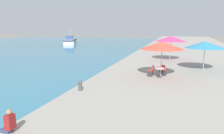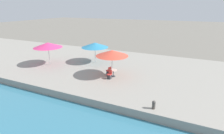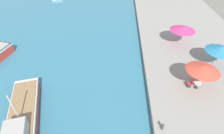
# 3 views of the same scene
# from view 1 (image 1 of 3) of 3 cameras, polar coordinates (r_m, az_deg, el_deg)

# --- Properties ---
(water_basin) EXTENTS (56.00, 90.00, 0.04)m
(water_basin) POSITION_cam_1_polar(r_m,az_deg,el_deg) (52.03, -24.50, 4.65)
(water_basin) COLOR teal
(water_basin) RESTS_ON ground_plane
(quay_promenade) EXTENTS (16.00, 90.00, 0.73)m
(quay_promenade) POSITION_cam_1_polar(r_m,az_deg,el_deg) (38.86, 19.36, 3.72)
(quay_promenade) COLOR gray
(quay_promenade) RESTS_ON ground_plane
(fishing_boat_far) EXTENTS (5.53, 8.88, 3.72)m
(fishing_boat_far) POSITION_cam_1_polar(r_m,az_deg,el_deg) (57.98, -10.85, 6.74)
(fishing_boat_far) COLOR silver
(fishing_boat_far) RESTS_ON water_basin
(cafe_umbrella_pink) EXTENTS (3.36, 3.36, 2.81)m
(cafe_umbrella_pink) POSITION_cam_1_polar(r_m,az_deg,el_deg) (17.58, 12.96, 5.52)
(cafe_umbrella_pink) COLOR #B7B7B7
(cafe_umbrella_pink) RESTS_ON quay_promenade
(cafe_umbrella_white) EXTENTS (3.48, 3.48, 2.63)m
(cafe_umbrella_white) POSITION_cam_1_polar(r_m,az_deg,el_deg) (21.64, 23.13, 5.37)
(cafe_umbrella_white) COLOR #B7B7B7
(cafe_umbrella_white) RESTS_ON quay_promenade
(cafe_umbrella_striped) EXTENTS (3.49, 3.49, 2.84)m
(cafe_umbrella_striped) POSITION_cam_1_polar(r_m,az_deg,el_deg) (26.34, 15.11, 7.16)
(cafe_umbrella_striped) COLOR #B7B7B7
(cafe_umbrella_striped) RESTS_ON quay_promenade
(cafe_table) EXTENTS (0.80, 0.80, 0.74)m
(cafe_table) POSITION_cam_1_polar(r_m,az_deg,el_deg) (17.69, 12.32, -0.93)
(cafe_table) COLOR #333338
(cafe_table) RESTS_ON quay_promenade
(cafe_chair_left) EXTENTS (0.48, 0.46, 0.91)m
(cafe_chair_left) POSITION_cam_1_polar(r_m,az_deg,el_deg) (17.91, 10.04, -1.38)
(cafe_chair_left) COLOR #2D2D33
(cafe_chair_left) RESTS_ON quay_promenade
(cafe_chair_right) EXTENTS (0.53, 0.55, 0.91)m
(cafe_chair_right) POSITION_cam_1_polar(r_m,az_deg,el_deg) (18.37, 13.33, -1.20)
(cafe_chair_right) COLOR #2D2D33
(cafe_chair_right) RESTS_ON quay_promenade
(person_at_quay) EXTENTS (0.52, 0.36, 0.95)m
(person_at_quay) POSITION_cam_1_polar(r_m,az_deg,el_deg) (9.48, -25.28, -12.97)
(person_at_quay) COLOR #333D5B
(person_at_quay) RESTS_ON quay_promenade
(mooring_bollard) EXTENTS (0.26, 0.26, 0.65)m
(mooring_bollard) POSITION_cam_1_polar(r_m,az_deg,el_deg) (13.97, -8.32, -4.72)
(mooring_bollard) COLOR #4C4742
(mooring_bollard) RESTS_ON quay_promenade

